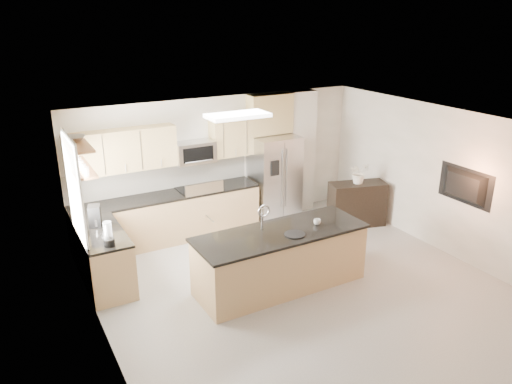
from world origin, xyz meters
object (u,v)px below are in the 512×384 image
cup (317,222)px  flower_vase (359,168)px  range (199,211)px  kettle (106,230)px  blender (108,235)px  coffee_maker (95,216)px  television (462,186)px  microwave (195,152)px  island (280,259)px  bowl (75,138)px  credenza (357,204)px  refrigerator (274,178)px  platter (295,234)px

cup → flower_vase: flower_vase is taller
range → kettle: (-2.02, -1.28, 0.55)m
blender → coffee_maker: size_ratio=1.10×
blender → television: 5.78m
microwave → island: (0.34, -2.59, -1.15)m
cup → bowl: bearing=153.0°
microwave → kettle: microwave is taller
kettle → television: television is taller
kettle → credenza: bearing=1.7°
island → television: size_ratio=2.56×
range → bowl: bearing=-158.9°
range → microwave: size_ratio=1.50×
range → island: bearing=-82.1°
island → television: (3.17, -0.65, 0.87)m
flower_vase → cup: bearing=-145.0°
microwave → bowl: size_ratio=1.98×
coffee_maker → flower_vase: 5.09m
blender → coffee_maker: bearing=91.4°
blender → television: bearing=-14.8°
credenza → island: bearing=-137.0°
refrigerator → coffee_maker: bearing=-168.3°
flower_vase → television: bearing=-75.3°
credenza → kettle: size_ratio=5.07×
refrigerator → island: size_ratio=0.65×
island → coffee_maker: 3.00m
range → television: size_ratio=1.06×
cup → kettle: (-3.01, 1.24, 0.03)m
island → coffee_maker: island is taller
credenza → kettle: bearing=-162.2°
range → flower_vase: 3.27m
island → bowl: (-2.59, 1.60, 1.91)m
coffee_maker → bowl: (-0.15, -0.04, 1.30)m
flower_vase → television: size_ratio=0.60×
blender → kettle: size_ratio=1.70×
credenza → blender: (-5.05, -0.52, 0.64)m
flower_vase → television: television is taller
television → cup: bearing=76.5°
island → microwave: bearing=96.6°
flower_vase → bowl: bearing=177.3°
cup → coffee_maker: (-3.08, 1.69, 0.09)m
platter → coffee_maker: 3.16m
credenza → coffee_maker: size_ratio=3.28×
island → credenza: bearing=26.1°
refrigerator → range: bearing=178.4°
platter → television: size_ratio=0.30×
island → cup: size_ratio=23.93×
microwave → platter: (0.46, -2.80, -0.67)m
credenza → microwave: bearing=173.3°
credenza → coffee_maker: (-5.07, 0.30, 0.64)m
refrigerator → credenza: (1.32, -1.08, -0.44)m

